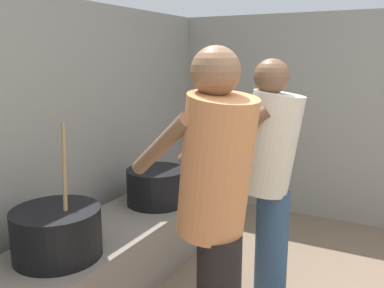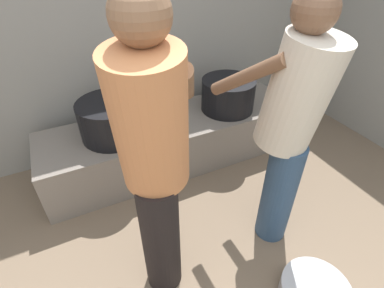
{
  "view_description": "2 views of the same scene",
  "coord_description": "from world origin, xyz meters",
  "views": [
    {
      "loc": [
        -1.47,
        0.2,
        1.52
      ],
      "look_at": [
        0.35,
        1.16,
        1.08
      ],
      "focal_mm": 38.67,
      "sensor_mm": 36.0,
      "label": 1
    },
    {
      "loc": [
        -0.2,
        -0.03,
        1.67
      ],
      "look_at": [
        0.32,
        1.03,
        0.8
      ],
      "focal_mm": 27.0,
      "sensor_mm": 36.0,
      "label": 2
    }
  ],
  "objects": [
    {
      "name": "cook_in_cream_shirt",
      "position": [
        0.83,
        0.9,
        0.86
      ],
      "size": [
        0.48,
        0.7,
        1.51
      ],
      "color": "navy",
      "rests_on": "ground_plane"
    },
    {
      "name": "hearth_ledge",
      "position": [
        0.56,
        1.87,
        0.21
      ],
      "size": [
        2.17,
        0.6,
        0.42
      ],
      "primitive_type": "cube",
      "color": "slate",
      "rests_on": "ground_plane"
    },
    {
      "name": "cooking_pot_main",
      "position": [
        0.07,
        1.87,
        0.56
      ],
      "size": [
        0.49,
        0.49,
        0.73
      ],
      "color": "black",
      "rests_on": "hearth_ledge"
    },
    {
      "name": "cook_in_orange_shirt",
      "position": [
        0.07,
        0.9,
        0.89
      ],
      "size": [
        0.58,
        0.73,
        1.57
      ],
      "color": "black",
      "rests_on": "ground_plane"
    },
    {
      "name": "cooking_pot_secondary",
      "position": [
        1.05,
        1.84,
        0.56
      ],
      "size": [
        0.45,
        0.45,
        0.27
      ],
      "color": "black",
      "rests_on": "hearth_ledge"
    },
    {
      "name": "block_enclosure_rear",
      "position": [
        0.0,
        2.39,
        0.95
      ],
      "size": [
        5.24,
        0.2,
        1.91
      ],
      "primitive_type": "cube",
      "color": "gray",
      "rests_on": "ground_plane"
    }
  ]
}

